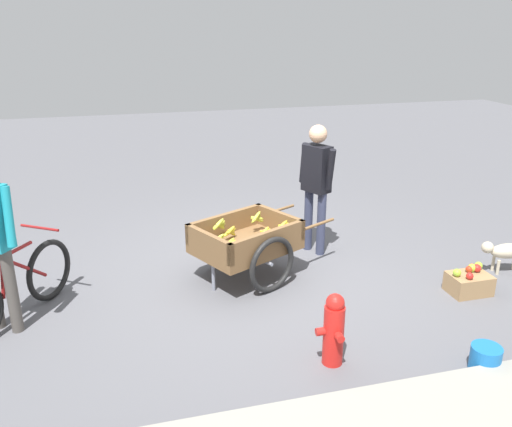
{
  "coord_description": "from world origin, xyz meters",
  "views": [
    {
      "loc": [
        1.57,
        5.61,
        2.83
      ],
      "look_at": [
        0.1,
        0.06,
        0.75
      ],
      "focal_mm": 37.67,
      "sensor_mm": 36.0,
      "label": 1
    }
  ],
  "objects_px": {
    "fruit_cart": "(246,243)",
    "plastic_bucket": "(485,359)",
    "fire_hydrant": "(334,329)",
    "bicycle": "(15,289)",
    "dog": "(505,251)",
    "apple_crate": "(469,282)",
    "vendor_person": "(316,178)"
  },
  "relations": [
    {
      "from": "bicycle",
      "to": "plastic_bucket",
      "type": "xyz_separation_m",
      "value": [
        -3.95,
        1.89,
        -0.24
      ]
    },
    {
      "from": "fire_hydrant",
      "to": "plastic_bucket",
      "type": "distance_m",
      "value": 1.31
    },
    {
      "from": "vendor_person",
      "to": "fire_hydrant",
      "type": "height_order",
      "value": "vendor_person"
    },
    {
      "from": "dog",
      "to": "fire_hydrant",
      "type": "bearing_deg",
      "value": 23.52
    },
    {
      "from": "dog",
      "to": "fruit_cart",
      "type": "bearing_deg",
      "value": -12.12
    },
    {
      "from": "vendor_person",
      "to": "bicycle",
      "type": "bearing_deg",
      "value": 14.04
    },
    {
      "from": "fruit_cart",
      "to": "fire_hydrant",
      "type": "relative_size",
      "value": 2.71
    },
    {
      "from": "bicycle",
      "to": "fire_hydrant",
      "type": "height_order",
      "value": "bicycle"
    },
    {
      "from": "fruit_cart",
      "to": "plastic_bucket",
      "type": "height_order",
      "value": "fruit_cart"
    },
    {
      "from": "bicycle",
      "to": "plastic_bucket",
      "type": "distance_m",
      "value": 4.38
    },
    {
      "from": "apple_crate",
      "to": "fire_hydrant",
      "type": "bearing_deg",
      "value": 22.71
    },
    {
      "from": "fruit_cart",
      "to": "apple_crate",
      "type": "bearing_deg",
      "value": 156.64
    },
    {
      "from": "fire_hydrant",
      "to": "apple_crate",
      "type": "bearing_deg",
      "value": -157.29
    },
    {
      "from": "dog",
      "to": "apple_crate",
      "type": "relative_size",
      "value": 1.52
    },
    {
      "from": "fruit_cart",
      "to": "bicycle",
      "type": "bearing_deg",
      "value": 8.17
    },
    {
      "from": "vendor_person",
      "to": "dog",
      "type": "bearing_deg",
      "value": 149.44
    },
    {
      "from": "bicycle",
      "to": "dog",
      "type": "distance_m",
      "value": 5.4
    },
    {
      "from": "fire_hydrant",
      "to": "plastic_bucket",
      "type": "bearing_deg",
      "value": 160.08
    },
    {
      "from": "fruit_cart",
      "to": "bicycle",
      "type": "relative_size",
      "value": 1.28
    },
    {
      "from": "bicycle",
      "to": "fruit_cart",
      "type": "bearing_deg",
      "value": -171.83
    },
    {
      "from": "plastic_bucket",
      "to": "dog",
      "type": "bearing_deg",
      "value": -132.07
    },
    {
      "from": "plastic_bucket",
      "to": "apple_crate",
      "type": "relative_size",
      "value": 0.59
    },
    {
      "from": "fruit_cart",
      "to": "dog",
      "type": "relative_size",
      "value": 2.71
    },
    {
      "from": "fruit_cart",
      "to": "bicycle",
      "type": "xyz_separation_m",
      "value": [
        2.41,
        0.35,
        -0.09
      ]
    },
    {
      "from": "bicycle",
      "to": "fire_hydrant",
      "type": "xyz_separation_m",
      "value": [
        -2.74,
        1.45,
        -0.02
      ]
    },
    {
      "from": "bicycle",
      "to": "fire_hydrant",
      "type": "distance_m",
      "value": 3.1
    },
    {
      "from": "apple_crate",
      "to": "vendor_person",
      "type": "bearing_deg",
      "value": -50.2
    },
    {
      "from": "bicycle",
      "to": "plastic_bucket",
      "type": "bearing_deg",
      "value": 154.48
    },
    {
      "from": "dog",
      "to": "apple_crate",
      "type": "height_order",
      "value": "dog"
    },
    {
      "from": "fruit_cart",
      "to": "fire_hydrant",
      "type": "height_order",
      "value": "fruit_cart"
    },
    {
      "from": "plastic_bucket",
      "to": "apple_crate",
      "type": "height_order",
      "value": "apple_crate"
    },
    {
      "from": "vendor_person",
      "to": "dog",
      "type": "distance_m",
      "value": 2.38
    }
  ]
}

